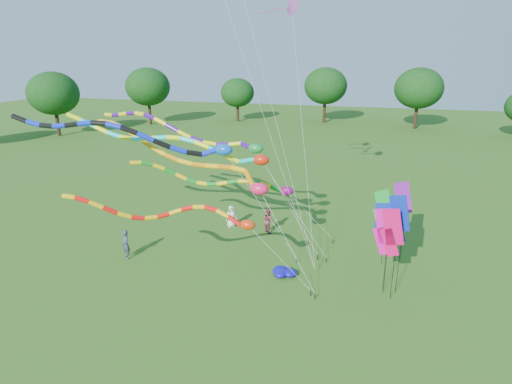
% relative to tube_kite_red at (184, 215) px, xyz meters
% --- Properties ---
extents(ground, '(160.00, 160.00, 0.00)m').
position_rel_tube_kite_red_xyz_m(ground, '(3.36, -0.23, -4.36)').
color(ground, '#2C5B18').
rests_on(ground, ground).
extents(tree_ring, '(118.80, 121.21, 9.41)m').
position_rel_tube_kite_red_xyz_m(tree_ring, '(-1.45, -3.18, 1.02)').
color(tree_ring, '#382314').
rests_on(tree_ring, ground).
extents(tube_kite_red, '(10.75, 3.65, 6.10)m').
position_rel_tube_kite_red_xyz_m(tube_kite_red, '(0.00, 0.00, 0.00)').
color(tube_kite_red, black).
rests_on(tube_kite_red, ground).
extents(tube_kite_orange, '(15.78, 6.83, 8.05)m').
position_rel_tube_kite_red_xyz_m(tube_kite_orange, '(-1.87, 4.91, 1.51)').
color(tube_kite_orange, black).
rests_on(tube_kite_orange, ground).
extents(tube_kite_purple, '(14.87, 2.76, 8.66)m').
position_rel_tube_kite_red_xyz_m(tube_kite_purple, '(-2.29, 6.84, 2.56)').
color(tube_kite_purple, black).
rests_on(tube_kite_purple, ground).
extents(tube_kite_blue, '(15.71, 2.54, 8.88)m').
position_rel_tube_kite_red_xyz_m(tube_kite_blue, '(-3.66, 3.25, 2.90)').
color(tube_kite_blue, black).
rests_on(tube_kite_blue, ground).
extents(tube_kite_cyan, '(15.60, 1.17, 8.69)m').
position_rel_tube_kite_red_xyz_m(tube_kite_cyan, '(-2.02, 4.87, 2.27)').
color(tube_kite_cyan, black).
rests_on(tube_kite_cyan, ground).
extents(tube_kite_green, '(11.87, 3.35, 6.00)m').
position_rel_tube_kite_red_xyz_m(tube_kite_green, '(0.29, 6.44, -0.25)').
color(tube_kite_green, black).
rests_on(tube_kite_green, ground).
extents(delta_kite_high_c, '(5.07, 6.94, 15.52)m').
position_rel_tube_kite_red_xyz_m(delta_kite_high_c, '(3.05, 9.91, 9.90)').
color(delta_kite_high_c, black).
rests_on(delta_kite_high_c, ground).
extents(banner_pole_green, '(1.12, 0.47, 4.58)m').
position_rel_tube_kite_red_xyz_m(banner_pole_green, '(9.19, 5.85, -1.03)').
color(banner_pole_green, black).
rests_on(banner_pole_green, ground).
extents(banner_pole_magenta_b, '(1.16, 0.27, 4.61)m').
position_rel_tube_kite_red_xyz_m(banner_pole_magenta_b, '(9.24, 2.82, -1.00)').
color(banner_pole_magenta_b, black).
rests_on(banner_pole_magenta_b, ground).
extents(banner_pole_violet, '(1.16, 0.09, 4.96)m').
position_rel_tube_kite_red_xyz_m(banner_pole_violet, '(10.21, 6.37, -0.66)').
color(banner_pole_violet, black).
rests_on(banner_pole_violet, ground).
extents(banner_pole_magenta_a, '(1.16, 0.27, 4.80)m').
position_rel_tube_kite_red_xyz_m(banner_pole_magenta_a, '(9.56, 2.34, -0.82)').
color(banner_pole_magenta_a, black).
rests_on(banner_pole_magenta_a, ground).
extents(banner_pole_blue_a, '(1.09, 0.54, 4.72)m').
position_rel_tube_kite_red_xyz_m(banner_pole_blue_a, '(9.24, 3.30, -0.90)').
color(banner_pole_blue_a, black).
rests_on(banner_pole_blue_a, ground).
extents(banner_pole_blue_b, '(1.14, 0.37, 5.26)m').
position_rel_tube_kite_red_xyz_m(banner_pole_blue_b, '(9.84, 3.05, -0.37)').
color(banner_pole_blue_b, black).
rests_on(banner_pole_blue_b, ground).
extents(blue_nylon_heap, '(1.09, 1.26, 0.47)m').
position_rel_tube_kite_red_xyz_m(blue_nylon_heap, '(4.53, 3.03, -4.14)').
color(blue_nylon_heap, '#0F0DAB').
rests_on(blue_nylon_heap, ground).
extents(person_a, '(0.91, 0.82, 1.57)m').
position_rel_tube_kite_red_xyz_m(person_a, '(-0.66, 9.00, -3.57)').
color(person_a, silver).
rests_on(person_a, ground).
extents(person_b, '(0.77, 0.71, 1.77)m').
position_rel_tube_kite_red_xyz_m(person_b, '(-5.20, 2.88, -3.47)').
color(person_b, '#3A4152').
rests_on(person_b, ground).
extents(person_c, '(1.02, 1.02, 1.67)m').
position_rel_tube_kite_red_xyz_m(person_c, '(2.05, 8.78, -3.52)').
color(person_c, '#8D3346').
rests_on(person_c, ground).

